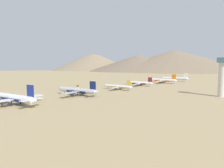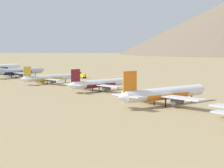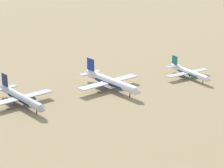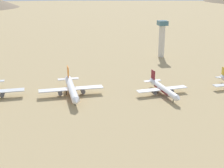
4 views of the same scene
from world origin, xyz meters
name	(u,v)px [view 3 (image 3 of 4)]	position (x,y,z in m)	size (l,w,h in m)	color
parked_jet_4	(21,98)	(2.31, 45.82, 3.87)	(40.39, 32.91, 11.65)	#B2B7C1
parked_jet_5	(110,81)	(6.27, 91.66, 4.20)	(43.78, 35.67, 12.62)	white
parked_jet_6	(189,72)	(14.43, 137.16, 3.20)	(33.28, 27.01, 9.60)	white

